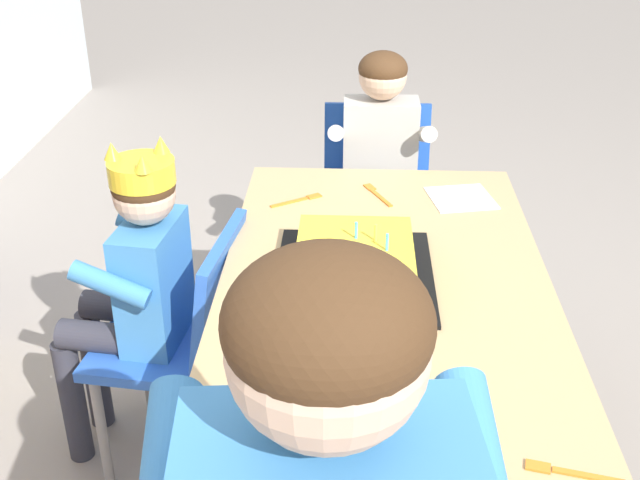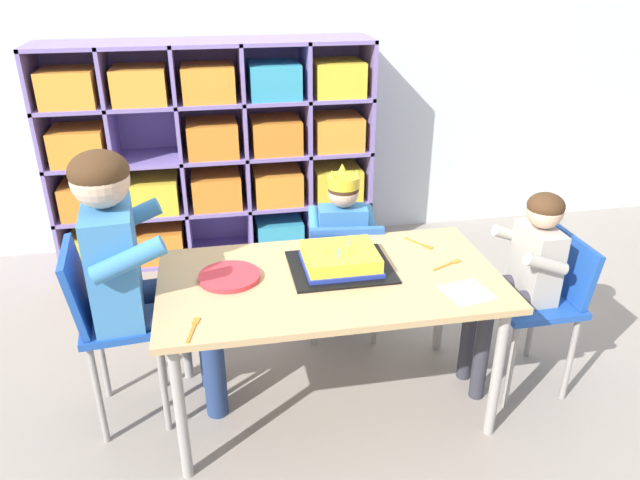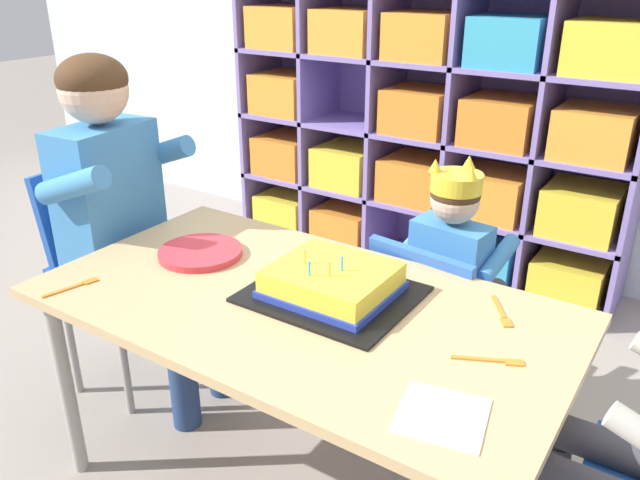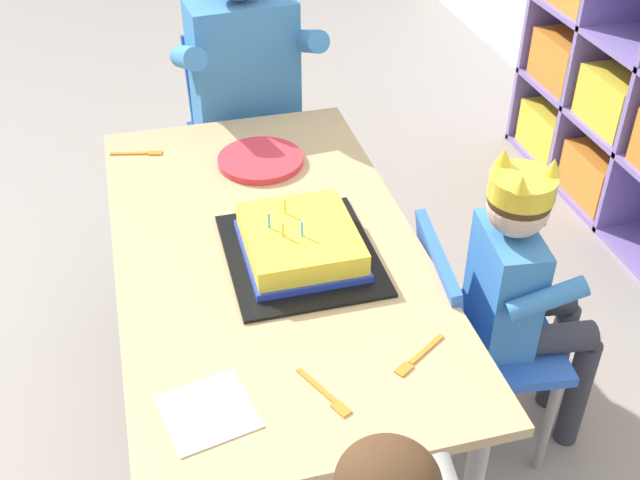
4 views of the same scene
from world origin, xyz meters
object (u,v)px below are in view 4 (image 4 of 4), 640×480
(fork_scattered_mid_table, at_px, (140,153))
(fork_at_table_front_edge, at_px, (325,395))
(child_with_crown, at_px, (523,279))
(adult_helper_seated, at_px, (250,78))
(paper_plate_stack, at_px, (260,160))
(classroom_chair_blue, at_px, (471,329))
(classroom_chair_adult_side, at_px, (244,126))
(fork_by_napkin, at_px, (417,357))
(birthday_cake_on_tray, at_px, (300,245))
(activity_table, at_px, (269,265))

(fork_scattered_mid_table, bearing_deg, fork_at_table_front_edge, 118.07)
(child_with_crown, relative_size, fork_scattered_mid_table, 5.95)
(adult_helper_seated, bearing_deg, paper_plate_stack, -101.87)
(classroom_chair_blue, xyz_separation_m, classroom_chair_adult_side, (-0.95, -0.36, 0.09))
(classroom_chair_adult_side, bearing_deg, fork_by_napkin, -89.80)
(birthday_cake_on_tray, bearing_deg, adult_helper_seated, 177.63)
(classroom_chair_blue, height_order, fork_by_napkin, classroom_chair_blue)
(activity_table, bearing_deg, child_with_crown, 73.28)
(classroom_chair_adult_side, bearing_deg, classroom_chair_blue, -74.47)
(birthday_cake_on_tray, xyz_separation_m, fork_at_table_front_edge, (0.40, -0.05, -0.03))
(classroom_chair_blue, xyz_separation_m, birthday_cake_on_tray, (-0.10, -0.38, 0.25))
(adult_helper_seated, xyz_separation_m, fork_at_table_front_edge, (1.14, -0.08, -0.08))
(birthday_cake_on_tray, distance_m, fork_by_napkin, 0.38)
(classroom_chair_adult_side, xyz_separation_m, fork_at_table_front_edge, (1.25, -0.07, 0.12))
(classroom_chair_adult_side, bearing_deg, birthday_cake_on_tray, -96.66)
(adult_helper_seated, distance_m, birthday_cake_on_tray, 0.74)
(child_with_crown, height_order, birthday_cake_on_tray, child_with_crown)
(fork_scattered_mid_table, bearing_deg, adult_helper_seated, -136.09)
(activity_table, relative_size, fork_by_napkin, 9.96)
(child_with_crown, distance_m, birthday_cake_on_tray, 0.51)
(classroom_chair_blue, relative_size, child_with_crown, 0.75)
(classroom_chair_blue, bearing_deg, paper_plate_stack, 44.30)
(activity_table, height_order, fork_scattered_mid_table, fork_scattered_mid_table)
(activity_table, distance_m, adult_helper_seated, 0.70)
(birthday_cake_on_tray, xyz_separation_m, fork_scattered_mid_table, (-0.53, -0.31, -0.03))
(classroom_chair_blue, bearing_deg, adult_helper_seated, 29.71)
(classroom_chair_adult_side, relative_size, adult_helper_seated, 0.69)
(activity_table, bearing_deg, adult_helper_seated, 172.31)
(activity_table, xyz_separation_m, classroom_chair_blue, (0.15, 0.44, -0.16))
(classroom_chair_adult_side, bearing_deg, paper_plate_stack, -98.87)
(fork_scattered_mid_table, relative_size, fork_by_napkin, 1.10)
(classroom_chair_blue, bearing_deg, fork_at_table_front_edge, 131.58)
(classroom_chair_blue, height_order, birthday_cake_on_tray, birthday_cake_on_tray)
(activity_table, distance_m, fork_by_napkin, 0.46)
(child_with_crown, distance_m, fork_at_table_front_edge, 0.62)
(child_with_crown, distance_m, adult_helper_seated, 0.98)
(activity_table, xyz_separation_m, fork_at_table_front_edge, (0.45, 0.01, 0.05))
(adult_helper_seated, bearing_deg, fork_by_napkin, -89.78)
(paper_plate_stack, relative_size, fork_by_napkin, 1.79)
(birthday_cake_on_tray, height_order, fork_by_napkin, birthday_cake_on_tray)
(paper_plate_stack, bearing_deg, classroom_chair_blue, 37.32)
(classroom_chair_blue, height_order, classroom_chair_adult_side, classroom_chair_adult_side)
(child_with_crown, bearing_deg, classroom_chair_adult_side, 32.83)
(classroom_chair_adult_side, relative_size, fork_by_napkin, 5.91)
(fork_at_table_front_edge, bearing_deg, paper_plate_stack, -29.04)
(fork_by_napkin, bearing_deg, paper_plate_stack, 67.51)
(activity_table, relative_size, classroom_chair_adult_side, 1.69)
(classroom_chair_adult_side, xyz_separation_m, birthday_cake_on_tray, (0.85, -0.02, 0.15))
(activity_table, bearing_deg, classroom_chair_blue, 70.97)
(activity_table, xyz_separation_m, adult_helper_seated, (-0.68, 0.09, 0.14))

